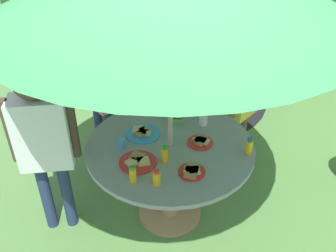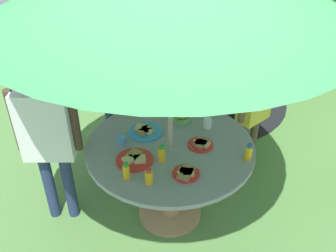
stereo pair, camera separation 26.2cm
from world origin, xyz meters
name	(u,v)px [view 2 (the right image)]	position (x,y,z in m)	size (l,w,h in m)	color
ground_plane	(170,214)	(0.00, 0.00, -0.01)	(10.00, 10.00, 0.02)	#548442
garden_table	(170,162)	(0.00, 0.00, 0.55)	(1.22, 1.22, 0.71)	tan
wooden_chair	(196,84)	(-0.35, 1.21, 0.55)	(0.60, 0.58, 0.96)	tan
dome_tent	(209,34)	(-0.51, 1.88, 0.84)	(2.39, 2.39, 1.69)	#B2C63F
child_in_yellow_shirt	(255,98)	(0.34, 0.92, 0.73)	(0.26, 0.37, 1.14)	brown
child_in_pink_shirt	(109,73)	(-0.82, 0.42, 0.91)	(0.44, 0.35, 1.43)	navy
child_in_white_shirt	(46,124)	(-0.76, -0.41, 0.89)	(0.42, 0.35, 1.40)	navy
snack_bowl	(182,117)	(-0.07, 0.32, 0.75)	(0.14, 0.14, 0.07)	#66B259
plate_near_left	(135,159)	(-0.13, -0.27, 0.73)	(0.26, 0.26, 0.03)	red
plate_near_right	(201,144)	(0.20, 0.09, 0.73)	(0.19, 0.19, 0.03)	red
plate_far_right	(186,173)	(0.24, -0.24, 0.73)	(0.18, 0.18, 0.03)	red
plate_far_left	(145,131)	(-0.24, 0.04, 0.73)	(0.26, 0.26, 0.03)	#338CD8
juice_bottle_center_front	(126,171)	(-0.08, -0.45, 0.77)	(0.05, 0.05, 0.12)	yellow
juice_bottle_center_back	(162,154)	(0.04, -0.19, 0.78)	(0.05, 0.05, 0.13)	yellow
juice_bottle_mid_left	(149,177)	(0.07, -0.42, 0.77)	(0.05, 0.05, 0.11)	yellow
juice_bottle_mid_right	(248,152)	(0.54, 0.11, 0.77)	(0.05, 0.05, 0.13)	yellow
cup_near	(208,123)	(0.15, 0.33, 0.75)	(0.06, 0.06, 0.07)	white
cup_far	(122,140)	(-0.31, -0.15, 0.75)	(0.06, 0.06, 0.06)	#4C99D8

